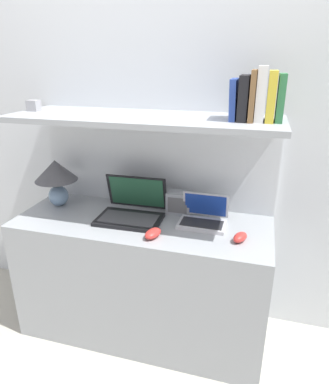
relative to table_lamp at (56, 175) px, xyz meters
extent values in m
plane|color=#B2AD9E|center=(0.55, -0.34, -0.93)|extent=(12.00, 12.00, 0.00)
cube|color=silver|center=(0.55, 0.25, 0.27)|extent=(6.00, 0.05, 2.40)
cube|color=#999EA3|center=(0.55, -0.08, -0.56)|extent=(1.41, 0.52, 0.73)
cube|color=silver|center=(0.55, 0.20, -0.29)|extent=(1.41, 0.04, 1.27)
cube|color=#999EA3|center=(0.55, -0.01, 0.36)|extent=(1.41, 0.47, 0.03)
ellipsoid|color=#7593B2|center=(0.00, 0.00, -0.13)|extent=(0.12, 0.12, 0.12)
cylinder|color=tan|center=(0.00, 0.00, -0.05)|extent=(0.02, 0.02, 0.04)
cone|color=#4C4C51|center=(0.00, 0.00, 0.03)|extent=(0.25, 0.25, 0.12)
cube|color=black|center=(0.49, -0.09, -0.18)|extent=(0.36, 0.24, 0.02)
cube|color=#47474C|center=(0.49, -0.10, -0.17)|extent=(0.31, 0.17, 0.00)
cube|color=black|center=(0.49, 0.05, -0.07)|extent=(0.35, 0.07, 0.20)
cube|color=#235138|center=(0.49, 0.05, -0.07)|extent=(0.32, 0.06, 0.18)
cube|color=silver|center=(0.89, -0.04, -0.18)|extent=(0.25, 0.16, 0.02)
cube|color=#232326|center=(0.89, -0.05, -0.17)|extent=(0.22, 0.11, 0.00)
cube|color=silver|center=(0.89, 0.05, -0.11)|extent=(0.25, 0.03, 0.14)
cube|color=navy|center=(0.89, 0.04, -0.10)|extent=(0.23, 0.02, 0.12)
ellipsoid|color=red|center=(0.67, -0.23, -0.17)|extent=(0.09, 0.13, 0.04)
ellipsoid|color=red|center=(1.09, -0.15, -0.17)|extent=(0.09, 0.11, 0.04)
cube|color=gray|center=(0.73, 0.09, -0.13)|extent=(0.14, 0.09, 0.13)
cube|color=#59595B|center=(0.73, 0.04, -0.13)|extent=(0.11, 0.00, 0.09)
cube|color=#2D7042|center=(1.21, -0.01, 0.48)|extent=(0.03, 0.13, 0.21)
cube|color=gold|center=(1.17, -0.01, 0.48)|extent=(0.04, 0.15, 0.22)
cube|color=silver|center=(1.12, -0.01, 0.49)|extent=(0.04, 0.15, 0.24)
cube|color=brown|center=(1.09, -0.01, 0.48)|extent=(0.02, 0.18, 0.22)
cube|color=black|center=(1.05, -0.01, 0.47)|extent=(0.04, 0.17, 0.20)
cube|color=#284293|center=(1.00, -0.01, 0.46)|extent=(0.04, 0.16, 0.19)
cube|color=#99999E|center=(-0.08, -0.01, 0.40)|extent=(0.06, 0.05, 0.06)
camera|label=1|loc=(1.14, -1.67, 0.64)|focal=32.00mm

